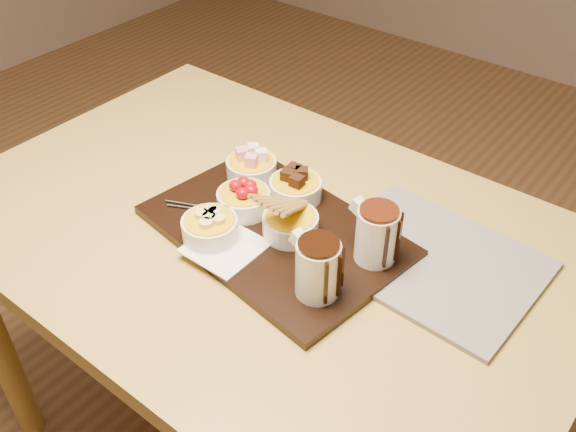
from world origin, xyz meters
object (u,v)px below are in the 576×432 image
Objects in this scene: dining_table at (263,264)px; pitcher_milk_chocolate at (377,235)px; bowl_strawberries at (244,201)px; newspaper at (433,261)px; pitcher_dark_chocolate at (318,269)px; serving_board at (275,231)px.

pitcher_milk_chocolate is (0.22, 0.04, 0.17)m from dining_table.
bowl_strawberries reaches higher than newspaper.
dining_table is 0.28m from pitcher_milk_chocolate.
pitcher_dark_chocolate is at bearing -20.75° from bowl_strawberries.
bowl_strawberries is (-0.08, 0.01, 0.03)m from serving_board.
dining_table is at bearing 163.26° from pitcher_dark_chocolate.
pitcher_dark_chocolate reaches higher than bowl_strawberries.
dining_table is at bearing -158.30° from newspaper.
bowl_strawberries reaches higher than dining_table.
serving_board is 0.20m from pitcher_milk_chocolate.
bowl_strawberries is 0.36m from newspaper.
pitcher_milk_chocolate is at bearing 8.30° from bowl_strawberries.
serving_board is (0.04, -0.01, 0.11)m from dining_table.
dining_table is at bearing 178.57° from serving_board.
pitcher_milk_chocolate is 0.12m from newspaper.
serving_board reaches higher than dining_table.
serving_board is 4.70× the size of pitcher_milk_chocolate.
dining_table is 12.26× the size of pitcher_dark_chocolate.
dining_table is 0.27m from pitcher_dark_chocolate.
pitcher_dark_chocolate is 0.13m from pitcher_milk_chocolate.
pitcher_dark_chocolate is at bearing -94.40° from pitcher_milk_chocolate.
pitcher_dark_chocolate is 1.00× the size of pitcher_milk_chocolate.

